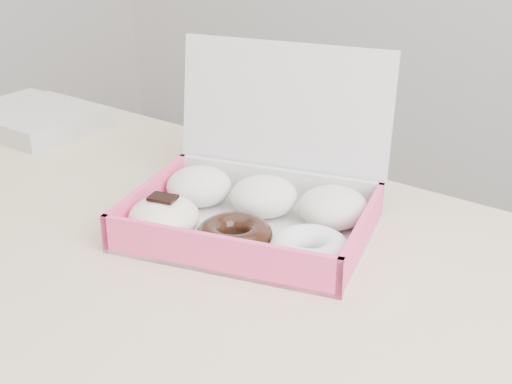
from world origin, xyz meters
The scene contains 3 objects.
table centered at (0.00, 0.00, 0.67)m, with size 1.20×0.80×0.75m.
donut_box centered at (0.16, 0.14, 0.79)m, with size 0.37×0.34×0.23m.
newspapers centered at (-0.42, 0.22, 0.77)m, with size 0.23×0.19×0.04m, color silver.
Camera 1 is at (0.69, -0.55, 1.19)m, focal length 50.00 mm.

